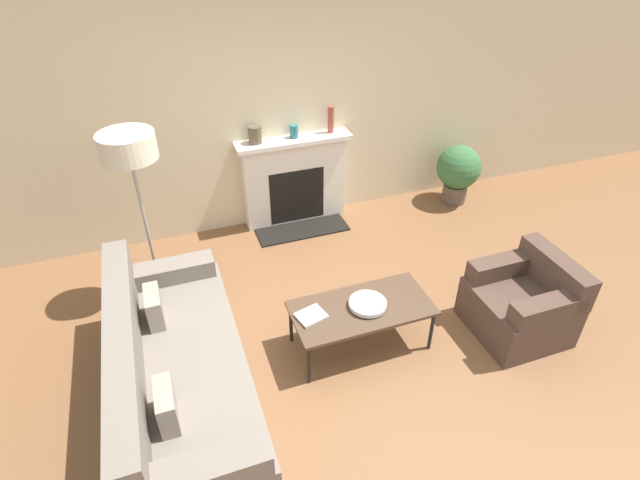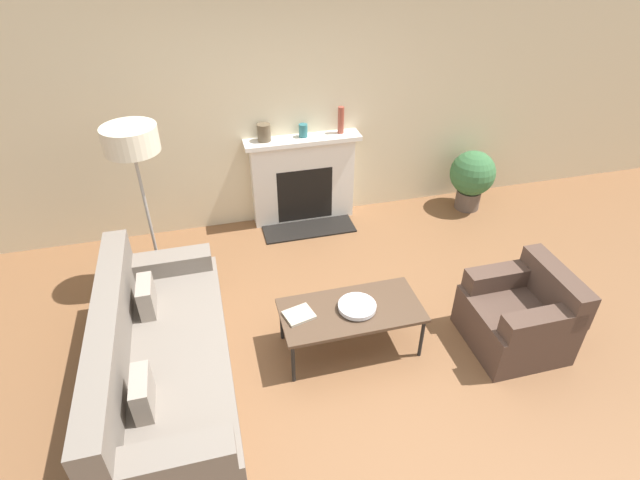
# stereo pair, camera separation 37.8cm
# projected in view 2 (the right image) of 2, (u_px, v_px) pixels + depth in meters

# --- Properties ---
(ground_plane) EXTENTS (18.00, 18.00, 0.00)m
(ground_plane) POSITION_uv_depth(u_px,v_px,m) (347.00, 360.00, 4.35)
(ground_plane) COLOR brown
(wall_back) EXTENTS (18.00, 0.06, 2.90)m
(wall_back) POSITION_uv_depth(u_px,v_px,m) (285.00, 102.00, 5.52)
(wall_back) COLOR beige
(wall_back) RESTS_ON ground_plane
(fireplace) EXTENTS (1.34, 0.59, 1.08)m
(fireplace) POSITION_uv_depth(u_px,v_px,m) (303.00, 181.00, 5.96)
(fireplace) COLOR silver
(fireplace) RESTS_ON ground_plane
(couch) EXTENTS (0.93, 2.24, 0.89)m
(couch) POSITION_uv_depth(u_px,v_px,m) (162.00, 362.00, 3.92)
(couch) COLOR slate
(couch) RESTS_ON ground_plane
(armchair_near) EXTENTS (0.78, 0.79, 0.75)m
(armchair_near) POSITION_uv_depth(u_px,v_px,m) (520.00, 316.00, 4.37)
(armchair_near) COLOR #4C382D
(armchair_near) RESTS_ON ground_plane
(coffee_table) EXTENTS (1.21, 0.59, 0.45)m
(coffee_table) POSITION_uv_depth(u_px,v_px,m) (351.00, 312.00, 4.25)
(coffee_table) COLOR #4C3828
(coffee_table) RESTS_ON ground_plane
(bowl) EXTENTS (0.32, 0.32, 0.05)m
(bowl) POSITION_uv_depth(u_px,v_px,m) (357.00, 306.00, 4.21)
(bowl) COLOR silver
(bowl) RESTS_ON coffee_table
(book) EXTENTS (0.28, 0.25, 0.02)m
(book) POSITION_uv_depth(u_px,v_px,m) (299.00, 315.00, 4.16)
(book) COLOR #B2A893
(book) RESTS_ON coffee_table
(floor_lamp) EXTENTS (0.48, 0.48, 1.73)m
(floor_lamp) POSITION_uv_depth(u_px,v_px,m) (134.00, 152.00, 4.36)
(floor_lamp) COLOR gray
(floor_lamp) RESTS_ON ground_plane
(mantel_vase_left) EXTENTS (0.15, 0.15, 0.19)m
(mantel_vase_left) POSITION_uv_depth(u_px,v_px,m) (264.00, 132.00, 5.51)
(mantel_vase_left) COLOR brown
(mantel_vase_left) RESTS_ON fireplace
(mantel_vase_center_left) EXTENTS (0.10, 0.10, 0.15)m
(mantel_vase_center_left) POSITION_uv_depth(u_px,v_px,m) (303.00, 131.00, 5.62)
(mantel_vase_center_left) COLOR #28666B
(mantel_vase_center_left) RESTS_ON fireplace
(mantel_vase_center_right) EXTENTS (0.07, 0.07, 0.31)m
(mantel_vase_center_right) POSITION_uv_depth(u_px,v_px,m) (341.00, 120.00, 5.66)
(mantel_vase_center_right) COLOR brown
(mantel_vase_center_right) RESTS_ON fireplace
(potted_plant) EXTENTS (0.56, 0.56, 0.77)m
(potted_plant) POSITION_uv_depth(u_px,v_px,m) (472.00, 176.00, 6.22)
(potted_plant) COLOR brown
(potted_plant) RESTS_ON ground_plane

